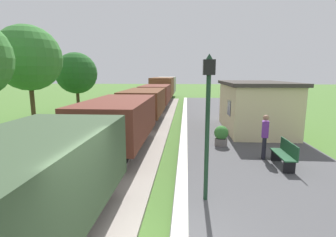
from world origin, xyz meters
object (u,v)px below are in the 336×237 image
Objects in this scene: lamp_post_near at (208,102)px; potted_planter at (221,135)px; bench_near_hut at (285,154)px; freight_train at (153,97)px; station_hut at (254,106)px; person_waiting at (265,135)px; tree_field_left at (28,58)px; tree_field_distant at (76,73)px.

potted_planter is at bearing 78.01° from lamp_post_near.
bench_near_hut is 4.40m from lamp_post_near.
potted_planter is at bearing 126.74° from bench_near_hut.
potted_planter is at bearing -66.29° from freight_train.
person_waiting is at bearing -100.12° from station_hut.
person_waiting is 4.47m from lamp_post_near.
freight_train is 13.31m from person_waiting.
tree_field_left is at bearing 175.12° from station_hut.
freight_train reaches higher than person_waiting.
tree_field_left is at bearing 152.50° from bench_near_hut.
freight_train is at bearing 102.66° from lamp_post_near.
station_hut reaches higher than person_waiting.
tree_field_distant is (-13.55, 7.13, 1.85)m from station_hut.
tree_field_left is at bearing 137.93° from lamp_post_near.
person_waiting is at bearing 119.53° from bench_near_hut.
tree_field_distant is (-10.18, 15.53, 0.70)m from lamp_post_near.
freight_train is 14.28m from bench_near_hut.
lamp_post_near is (-2.47, -3.36, 1.62)m from person_waiting.
bench_near_hut is at bearing -63.46° from freight_train.
bench_near_hut is at bearing 40.73° from lamp_post_near.
bench_near_hut is at bearing -53.26° from potted_planter.
bench_near_hut is 0.23× the size of tree_field_left.
tree_field_left is (-7.20, -5.69, 2.93)m from freight_train.
tree_field_distant is (-12.65, 12.17, 2.32)m from person_waiting.
tree_field_left reaches higher than station_hut.
station_hut is 4.18m from potted_planter.
tree_field_distant is (-6.75, 0.25, 2.00)m from freight_train.
lamp_post_near reaches higher than bench_near_hut.
person_waiting is at bearing -25.45° from tree_field_left.
person_waiting is at bearing 53.75° from lamp_post_near.
freight_train is 10.59× the size of lamp_post_near.
lamp_post_near reaches higher than person_waiting.
person_waiting is at bearing -50.10° from potted_planter.
potted_planter is at bearing -124.31° from station_hut.
bench_near_hut is (-0.43, -5.87, -0.93)m from station_hut.
lamp_post_near is (-1.07, -5.04, 2.08)m from potted_planter.
person_waiting is 17.70m from tree_field_distant.
station_hut is 3.87× the size of bench_near_hut.
freight_train reaches higher than potted_planter.
station_hut is at bearing -45.36° from freight_train.
tree_field_distant reaches higher than bench_near_hut.
lamp_post_near is at bearing -101.99° from potted_planter.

